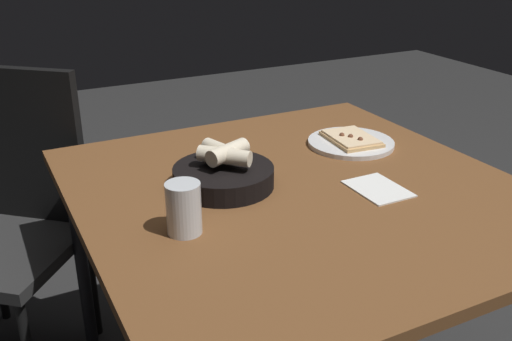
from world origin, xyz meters
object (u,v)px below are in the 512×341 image
object	(u,v)px
bread_basket	(224,174)
beer_glass	(184,211)
pizza_plate	(351,142)
chair_far	(12,207)
dining_table	(299,207)

from	to	relation	value
bread_basket	beer_glass	size ratio (longest dim) A/B	2.22
pizza_plate	chair_far	bearing A→B (deg)	-116.88
dining_table	bread_basket	size ratio (longest dim) A/B	4.39
pizza_plate	bread_basket	bearing A→B (deg)	-78.03
dining_table	bread_basket	distance (m)	0.21
chair_far	bread_basket	bearing A→B (deg)	39.92
chair_far	beer_glass	bearing A→B (deg)	22.34
beer_glass	chair_far	size ratio (longest dim) A/B	0.12
pizza_plate	chair_far	world-z (taller)	chair_far
chair_far	pizza_plate	bearing A→B (deg)	63.12
pizza_plate	bread_basket	size ratio (longest dim) A/B	1.01
bread_basket	beer_glass	world-z (taller)	beer_glass
bread_basket	chair_far	distance (m)	0.80
dining_table	chair_far	world-z (taller)	chair_far
dining_table	bread_basket	bearing A→B (deg)	-119.02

